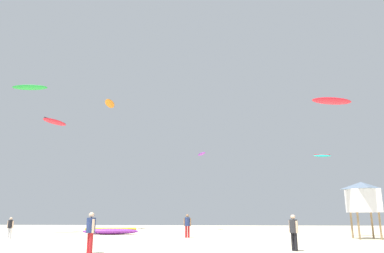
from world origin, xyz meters
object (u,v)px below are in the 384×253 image
(person_left, at_px, (294,230))
(kite_aloft_2, at_px, (30,87))
(kite_aloft_1, at_px, (322,156))
(person_foreground, at_px, (91,229))
(kite_aloft_5, at_px, (202,154))
(person_midground, at_px, (187,224))
(person_right, at_px, (10,226))
(kite_aloft_3, at_px, (55,122))
(kite_grounded_near, at_px, (111,231))
(kite_aloft_0, at_px, (110,104))
(lifeguard_tower, at_px, (362,197))
(kite_aloft_4, at_px, (332,101))

(person_left, height_order, kite_aloft_2, kite_aloft_2)
(kite_aloft_1, distance_m, kite_aloft_2, 37.50)
(person_left, distance_m, kite_aloft_1, 34.89)
(person_foreground, distance_m, person_left, 9.57)
(kite_aloft_5, bearing_deg, person_midground, -90.32)
(person_right, bearing_deg, kite_aloft_3, -158.14)
(person_left, xyz_separation_m, kite_aloft_1, (9.91, 32.30, 8.69))
(kite_grounded_near, bearing_deg, person_right, -126.41)
(kite_aloft_5, bearing_deg, person_left, -76.94)
(kite_aloft_0, bearing_deg, person_midground, -54.41)
(person_midground, relative_size, kite_grounded_near, 0.34)
(kite_grounded_near, xyz_separation_m, kite_aloft_5, (7.54, 11.65, 8.94))
(kite_aloft_0, bearing_deg, kite_aloft_3, -111.36)
(kite_aloft_3, xyz_separation_m, kite_aloft_5, (16.11, 6.97, -2.76))
(kite_aloft_0, bearing_deg, person_left, -56.36)
(lifeguard_tower, height_order, kite_aloft_0, kite_aloft_0)
(person_midground, bearing_deg, kite_aloft_1, -37.20)
(kite_aloft_1, relative_size, kite_aloft_5, 0.95)
(kite_aloft_2, distance_m, kite_aloft_3, 5.05)
(person_midground, bearing_deg, person_foreground, 166.52)
(lifeguard_tower, bearing_deg, kite_aloft_0, 144.95)
(person_foreground, bearing_deg, person_midground, 31.53)
(kite_aloft_4, bearing_deg, person_left, -116.02)
(person_left, relative_size, kite_aloft_4, 0.44)
(kite_grounded_near, bearing_deg, person_left, -47.73)
(person_foreground, relative_size, kite_aloft_0, 0.48)
(person_midground, distance_m, kite_aloft_2, 22.29)
(kite_aloft_2, distance_m, kite_aloft_5, 21.11)
(kite_grounded_near, bearing_deg, kite_aloft_0, 111.26)
(lifeguard_tower, distance_m, kite_aloft_4, 8.42)
(kite_aloft_3, xyz_separation_m, kite_aloft_4, (28.26, -7.64, -0.79))
(lifeguard_tower, bearing_deg, kite_aloft_4, 118.71)
(kite_aloft_3, height_order, kite_aloft_4, kite_aloft_3)
(person_right, xyz_separation_m, lifeguard_tower, (26.07, 2.42, 2.15))
(person_left, distance_m, person_right, 20.66)
(kite_aloft_3, bearing_deg, kite_aloft_1, 21.19)
(person_foreground, height_order, kite_grounded_near, person_foreground)
(person_foreground, distance_m, person_right, 13.94)
(person_left, relative_size, kite_aloft_1, 0.69)
(person_right, distance_m, kite_aloft_0, 25.96)
(person_right, xyz_separation_m, kite_aloft_2, (-4.19, 7.76, 13.72))
(lifeguard_tower, distance_m, kite_aloft_1, 23.18)
(person_foreground, bearing_deg, person_right, 89.29)
(person_right, xyz_separation_m, kite_aloft_0, (0.17, 20.59, 15.81))
(person_midground, xyz_separation_m, kite_grounded_near, (-7.45, 4.33, -0.75))
(kite_grounded_near, xyz_separation_m, kite_aloft_4, (19.69, -2.97, 10.91))
(person_foreground, distance_m, kite_aloft_3, 27.70)
(kite_aloft_2, xyz_separation_m, kite_aloft_4, (29.24, -3.46, -3.43))
(person_left, relative_size, person_right, 1.09)
(kite_aloft_5, bearing_deg, kite_aloft_4, -50.27)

